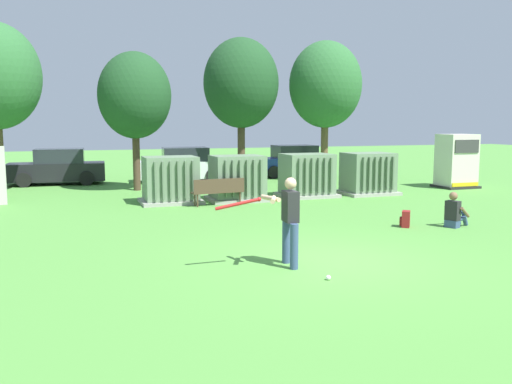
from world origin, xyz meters
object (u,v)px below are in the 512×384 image
(generator_enclosure, at_px, (456,161))
(parked_car_rightmost, at_px, (292,162))
(park_bench, at_px, (218,190))
(transformer_west, at_px, (170,180))
(backpack, at_px, (405,219))
(sports_ball, at_px, (328,278))
(seated_spectator, at_px, (455,213))
(transformer_mid_east, at_px, (307,176))
(parked_car_left_of_center, at_px, (58,168))
(transformer_east, at_px, (368,174))
(parked_car_right_of_center, at_px, (183,166))
(transformer_mid_west, at_px, (237,179))
(batter, at_px, (287,217))

(generator_enclosure, distance_m, parked_car_rightmost, 8.41)
(park_bench, bearing_deg, parked_car_rightmost, 53.50)
(transformer_west, bearing_deg, backpack, -51.53)
(sports_ball, relative_size, seated_spectator, 0.09)
(backpack, bearing_deg, park_bench, 124.81)
(sports_ball, bearing_deg, parked_car_rightmost, 69.05)
(transformer_mid_east, bearing_deg, backpack, -90.22)
(transformer_west, relative_size, parked_car_rightmost, 0.50)
(parked_car_left_of_center, bearing_deg, sports_ball, -74.94)
(transformer_east, xyz_separation_m, seated_spectator, (-1.33, -6.73, -0.41))
(transformer_west, relative_size, parked_car_right_of_center, 0.48)
(park_bench, xyz_separation_m, backpack, (3.73, -5.37, -0.32))
(generator_enclosure, xyz_separation_m, park_bench, (-11.01, -1.57, -0.60))
(generator_enclosure, relative_size, seated_spectator, 2.39)
(transformer_west, relative_size, transformer_mid_west, 1.00)
(parked_car_left_of_center, bearing_deg, generator_enclosure, -23.29)
(sports_ball, xyz_separation_m, parked_car_left_of_center, (-4.77, 17.72, 0.71))
(seated_spectator, xyz_separation_m, parked_car_rightmost, (1.33, 14.32, 0.38))
(transformer_mid_west, xyz_separation_m, backpack, (2.78, -6.30, -0.57))
(park_bench, bearing_deg, sports_ball, -92.88)
(transformer_east, bearing_deg, parked_car_right_of_center, 130.21)
(transformer_west, distance_m, park_bench, 1.82)
(batter, distance_m, sports_ball, 1.49)
(generator_enclosure, relative_size, backpack, 5.23)
(parked_car_left_of_center, bearing_deg, transformer_west, -62.91)
(seated_spectator, height_order, parked_car_right_of_center, parked_car_right_of_center)
(park_bench, bearing_deg, parked_car_right_of_center, 87.07)
(transformer_east, distance_m, backpack, 6.84)
(generator_enclosure, distance_m, park_bench, 11.14)
(transformer_east, xyz_separation_m, sports_ball, (-6.77, -10.10, -0.74))
(sports_ball, height_order, seated_spectator, seated_spectator)
(transformer_east, relative_size, sports_ball, 23.33)
(transformer_west, bearing_deg, seated_spectator, -47.16)
(seated_spectator, xyz_separation_m, backpack, (-1.25, 0.42, -0.16))
(park_bench, bearing_deg, transformer_east, 8.44)
(batter, relative_size, sports_ball, 19.33)
(transformer_mid_west, xyz_separation_m, sports_ball, (-1.42, -10.09, -0.74))
(park_bench, distance_m, parked_car_right_of_center, 7.93)
(sports_ball, bearing_deg, transformer_east, 56.15)
(transformer_east, distance_m, parked_car_left_of_center, 13.83)
(transformer_west, bearing_deg, parked_car_left_of_center, 117.09)
(sports_ball, distance_m, parked_car_rightmost, 18.96)
(backpack, distance_m, parked_car_left_of_center, 16.58)
(park_bench, height_order, parked_car_rightmost, parked_car_rightmost)
(generator_enclosure, relative_size, parked_car_left_of_center, 0.54)
(parked_car_right_of_center, bearing_deg, seated_spectator, -71.53)
(seated_spectator, bearing_deg, transformer_east, 78.85)
(backpack, bearing_deg, transformer_mid_west, 113.81)
(transformer_west, distance_m, sports_ball, 10.35)
(batter, xyz_separation_m, seated_spectator, (5.78, 2.25, -0.60))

